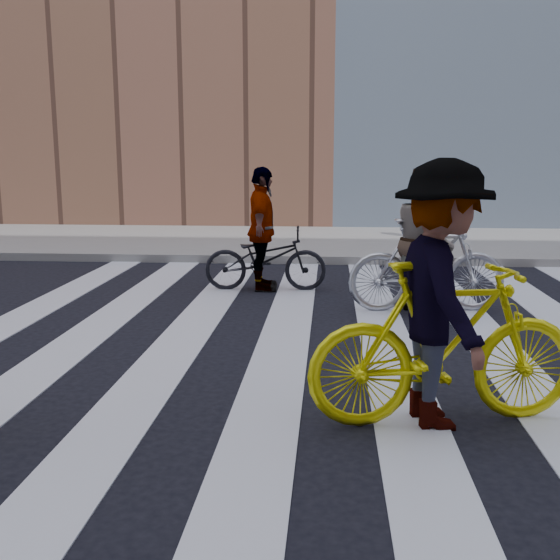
# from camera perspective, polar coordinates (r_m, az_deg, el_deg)

# --- Properties ---
(ground) EXTENTS (100.00, 100.00, 0.00)m
(ground) POSITION_cam_1_polar(r_m,az_deg,el_deg) (7.08, 4.80, -5.41)
(ground) COLOR black
(ground) RESTS_ON ground
(sidewalk_far) EXTENTS (100.00, 5.00, 0.15)m
(sidewalk_far) POSITION_cam_1_polar(r_m,az_deg,el_deg) (14.42, 4.62, 3.26)
(sidewalk_far) COLOR gray
(sidewalk_far) RESTS_ON ground
(zebra_crosswalk) EXTENTS (8.25, 10.00, 0.01)m
(zebra_crosswalk) POSITION_cam_1_polar(r_m,az_deg,el_deg) (7.08, 4.80, -5.36)
(zebra_crosswalk) COLOR silver
(zebra_crosswalk) RESTS_ON ground
(bike_silver_mid) EXTENTS (2.03, 0.74, 1.19)m
(bike_silver_mid) POSITION_cam_1_polar(r_m,az_deg,el_deg) (8.49, 12.68, 1.24)
(bike_silver_mid) COLOR silver
(bike_silver_mid) RESTS_ON ground
(bike_yellow_right) EXTENTS (2.12, 0.96, 1.23)m
(bike_yellow_right) POSITION_cam_1_polar(r_m,az_deg,el_deg) (4.98, 14.18, -5.39)
(bike_yellow_right) COLOR #F5EB0D
(bike_yellow_right) RESTS_ON ground
(bike_dark_rear) EXTENTS (1.81, 0.71, 0.94)m
(bike_dark_rear) POSITION_cam_1_polar(r_m,az_deg,el_deg) (9.63, -1.28, 1.86)
(bike_dark_rear) COLOR black
(bike_dark_rear) RESTS_ON ground
(rider_mid) EXTENTS (0.78, 0.95, 1.84)m
(rider_mid) POSITION_cam_1_polar(r_m,az_deg,el_deg) (8.44, 12.44, 3.41)
(rider_mid) COLOR slate
(rider_mid) RESTS_ON ground
(rider_right) EXTENTS (0.96, 1.38, 1.96)m
(rider_right) POSITION_cam_1_polar(r_m,az_deg,el_deg) (4.88, 13.80, -1.28)
(rider_right) COLOR slate
(rider_right) RESTS_ON ground
(rider_rear) EXTENTS (0.49, 1.08, 1.81)m
(rider_rear) POSITION_cam_1_polar(r_m,az_deg,el_deg) (9.58, -1.59, 4.43)
(rider_rear) COLOR slate
(rider_rear) RESTS_ON ground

